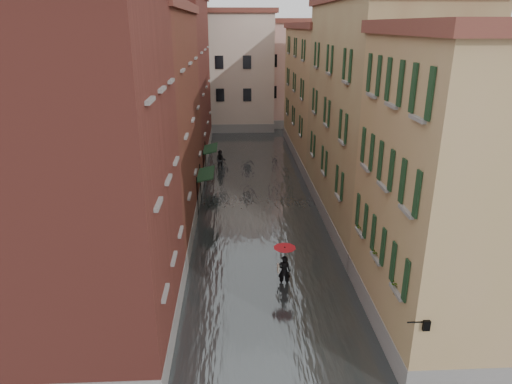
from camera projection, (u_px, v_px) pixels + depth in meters
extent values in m
plane|color=#525254|center=(271.00, 301.00, 20.72)|extent=(120.00, 120.00, 0.00)
cube|color=#3F4446|center=(257.00, 198.00, 32.87)|extent=(10.00, 60.00, 0.20)
cube|color=maroon|center=(82.00, 183.00, 16.28)|extent=(6.00, 8.00, 13.00)
cube|color=#5D241D|center=(141.00, 126.00, 26.68)|extent=(6.00, 14.00, 12.50)
cube|color=maroon|center=(172.00, 82.00, 40.48)|extent=(6.00, 16.00, 14.00)
cube|color=#9B8150|center=(462.00, 196.00, 17.18)|extent=(6.00, 8.00, 11.50)
cube|color=#9A8B5D|center=(377.00, 119.00, 27.24)|extent=(6.00, 14.00, 13.00)
cube|color=#9B8150|center=(327.00, 95.00, 41.56)|extent=(6.00, 16.00, 11.50)
cube|color=beige|center=(221.00, 72.00, 53.96)|extent=(12.00, 9.00, 13.00)
cube|color=tan|center=(294.00, 75.00, 56.42)|extent=(10.00, 9.00, 12.00)
cube|color=#16311B|center=(206.00, 174.00, 30.15)|extent=(1.09, 2.88, 0.31)
cylinder|color=black|center=(198.00, 198.00, 29.18)|extent=(0.06, 0.06, 2.80)
cylinder|color=black|center=(200.00, 183.00, 31.87)|extent=(0.06, 0.06, 2.80)
cube|color=#16311B|center=(210.00, 149.00, 36.26)|extent=(1.09, 2.82, 0.31)
cylinder|color=black|center=(204.00, 168.00, 35.32)|extent=(0.06, 0.06, 2.80)
cylinder|color=black|center=(206.00, 158.00, 37.96)|extent=(0.06, 0.06, 2.80)
cylinder|color=black|center=(417.00, 322.00, 14.21)|extent=(0.60, 0.05, 0.05)
cube|color=black|center=(426.00, 325.00, 14.26)|extent=(0.22, 0.22, 0.35)
cube|color=beige|center=(426.00, 325.00, 14.26)|extent=(0.14, 0.14, 0.24)
cube|color=brown|center=(399.00, 288.00, 15.95)|extent=(0.22, 0.85, 0.18)
imported|color=#265926|center=(400.00, 278.00, 15.81)|extent=(0.59, 0.51, 0.66)
cube|color=brown|center=(379.00, 257.00, 18.11)|extent=(0.22, 0.85, 0.18)
imported|color=#265926|center=(380.00, 247.00, 17.96)|extent=(0.59, 0.51, 0.66)
cube|color=brown|center=(362.00, 231.00, 20.37)|extent=(0.22, 0.85, 0.18)
imported|color=#265926|center=(363.00, 222.00, 20.23)|extent=(0.59, 0.51, 0.66)
imported|color=black|center=(284.00, 271.00, 21.65)|extent=(0.64, 0.47, 1.62)
cube|color=beige|center=(278.00, 268.00, 21.64)|extent=(0.08, 0.30, 0.38)
cylinder|color=black|center=(284.00, 261.00, 21.47)|extent=(0.02, 0.02, 1.00)
cone|color=#AC0B13|center=(285.00, 250.00, 21.27)|extent=(1.05, 1.05, 0.28)
imported|color=black|center=(221.00, 160.00, 39.06)|extent=(0.92, 0.75, 1.77)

